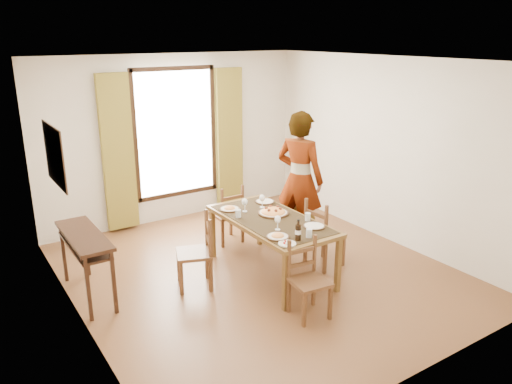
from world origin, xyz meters
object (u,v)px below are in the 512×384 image
console_table (84,243)px  man (300,180)px  pasta_platter (273,210)px  dining_table (271,223)px

console_table → man: man is taller
man → pasta_platter: man is taller
console_table → man: 3.06m
console_table → man: size_ratio=0.61×
console_table → pasta_platter: 2.34m
dining_table → man: 1.09m
dining_table → console_table: bearing=162.2°
console_table → dining_table: bearing=-17.8°
pasta_platter → man: bearing=29.5°
man → console_table: bearing=63.9°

